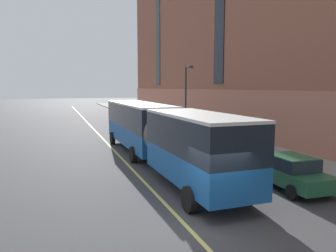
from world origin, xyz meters
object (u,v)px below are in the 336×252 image
Objects in this scene: parked_car_green_6 at (212,144)px; parked_car_navy_2 at (151,122)px; city_bus at (156,130)px; parked_car_green_0 at (289,172)px; parked_car_white_1 at (137,117)px; parked_car_green_3 at (169,129)px; street_lamp at (187,92)px.

parked_car_navy_2 is at bearing 90.53° from parked_car_green_6.
parked_car_navy_2 is at bearing 74.81° from city_bus.
parked_car_white_1 is (-0.10, 28.67, -0.00)m from parked_car_green_0.
parked_car_green_3 is at bearing 91.85° from parked_car_green_6.
parked_car_navy_2 is (4.26, 15.70, -1.27)m from city_bus.
parked_car_green_6 is (0.13, -14.53, 0.00)m from parked_car_navy_2.
parked_car_navy_2 is 7.01m from street_lamp.
parked_car_green_3 is at bearing -167.97° from street_lamp.
parked_car_green_6 is (4.40, 1.18, -1.27)m from city_bus.
parked_car_green_3 is at bearing 90.85° from parked_car_green_0.
parked_car_green_3 is at bearing -91.20° from parked_car_navy_2.
parked_car_green_0 is 1.03× the size of parked_car_white_1.
street_lamp is (6.05, 9.83, 2.10)m from city_bus.
parked_car_green_3 is (4.13, 9.42, -1.27)m from city_bus.
parked_car_white_1 is at bearing 90.20° from parked_car_green_0.
city_bus is at bearing -165.00° from parked_car_green_6.
parked_car_white_1 and parked_car_navy_2 have the same top height.
parked_car_green_0 and parked_car_white_1 have the same top height.
parked_car_white_1 is 20.82m from parked_car_green_6.
parked_car_green_3 is at bearing 66.32° from city_bus.
parked_car_green_0 is 7.84m from parked_car_green_6.
parked_car_green_3 is (-0.24, 16.08, -0.00)m from parked_car_green_0.
parked_car_green_0 and parked_car_green_3 have the same top height.
parked_car_white_1 is 0.69× the size of street_lamp.
parked_car_green_0 is at bearing -95.82° from street_lamp.
parked_car_green_6 is at bearing -89.47° from parked_car_navy_2.
parked_car_navy_2 is 14.53m from parked_car_green_6.
city_bus is 4.39× the size of parked_car_green_3.
street_lamp is at bearing -73.08° from parked_car_navy_2.
parked_car_green_6 is at bearing 15.00° from city_bus.
parked_car_white_1 is at bearing 90.35° from parked_car_green_6.
parked_car_green_0 is at bearing -89.15° from parked_car_green_3.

